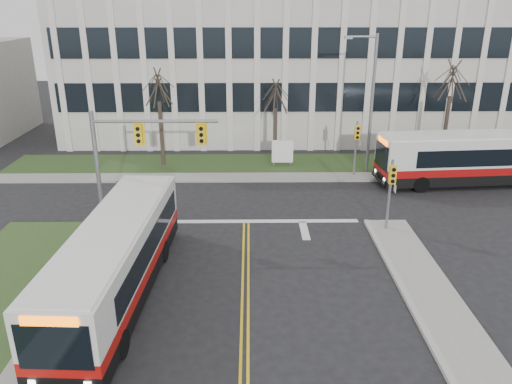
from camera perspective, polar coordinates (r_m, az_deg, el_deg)
The scene contains 15 objects.
ground at distance 19.60m, azimuth -1.26°, elevation -13.27°, with size 120.00×120.00×0.00m, color black.
sidewalk_cross at distance 33.61m, azimuth 7.51°, elevation 1.70°, with size 44.00×1.60×0.14m, color #9E9B93.
building_lawn at distance 36.25m, azimuth 6.91°, elevation 3.14°, with size 44.00×5.00×0.12m, color #2E4B20.
office_building at distance 46.74m, azimuth 5.34°, elevation 14.63°, with size 40.00×16.00×12.00m, color silver.
mast_arm_signal at distance 25.03m, azimuth -14.21°, elevation 4.60°, with size 6.11×0.38×6.20m.
signal_pole_near at distance 25.60m, azimuth 15.16°, elevation 0.73°, with size 0.34×0.39×3.80m.
signal_pole_far at distance 33.48m, azimuth 11.41°, elevation 5.74°, with size 0.34×0.39×3.80m.
streetlight at distance 33.85m, azimuth 12.86°, elevation 10.48°, with size 2.15×0.25×9.20m.
directory_sign at distance 35.20m, azimuth 3.04°, elevation 4.62°, with size 1.50×0.12×2.00m.
tree_left at distance 35.21m, azimuth -11.10°, elevation 11.52°, with size 1.80×1.80×7.70m.
tree_mid at distance 35.01m, azimuth 2.26°, elevation 10.78°, with size 1.80×1.80×6.82m.
tree_right at distance 37.24m, azimuth 21.47°, elevation 11.60°, with size 1.80×1.80×8.25m.
bus_main at distance 20.38m, azimuth -15.60°, elevation -7.62°, with size 2.50×11.55×3.08m, color silver, non-canonical shape.
bus_cross at distance 34.71m, azimuth 23.64°, elevation 3.40°, with size 2.63×12.14×3.24m, color silver, non-canonical shape.
newspaper_box_blue at distance 19.78m, azimuth -25.16°, elevation -13.52°, with size 0.50×0.45×0.95m, color #152196.
Camera 1 is at (0.22, -16.23, 10.99)m, focal length 35.00 mm.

